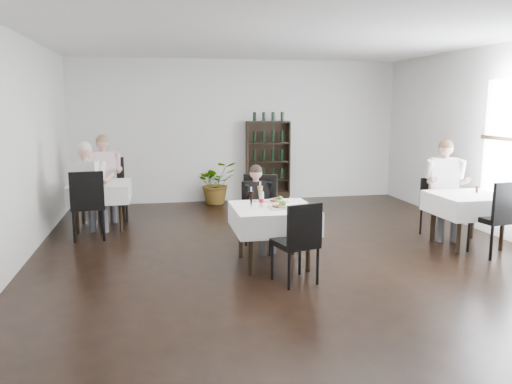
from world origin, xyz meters
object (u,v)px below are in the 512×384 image
(potted_tree, at_px, (216,183))
(diner_main, at_px, (258,201))
(wine_shelf, at_px, (268,162))
(main_table, at_px, (273,218))

(potted_tree, relative_size, diner_main, 0.73)
(wine_shelf, distance_m, diner_main, 3.79)
(wine_shelf, distance_m, potted_tree, 1.21)
(main_table, xyz_separation_m, diner_main, (-0.06, 0.65, 0.09))
(main_table, relative_size, potted_tree, 1.15)
(wine_shelf, xyz_separation_m, potted_tree, (-1.14, -0.11, -0.40))
(wine_shelf, relative_size, potted_tree, 1.95)
(main_table, height_order, diner_main, diner_main)
(wine_shelf, bearing_deg, main_table, -101.78)
(wine_shelf, height_order, potted_tree, wine_shelf)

